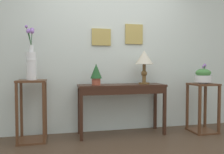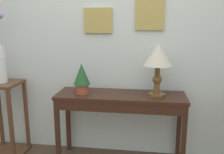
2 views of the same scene
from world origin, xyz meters
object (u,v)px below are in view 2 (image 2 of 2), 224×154
table_lamp (158,58)px  potted_plant_on_console (82,77)px  console_table (120,104)px  pedestal_stand_left (5,119)px

table_lamp → potted_plant_on_console: bearing=-177.5°
table_lamp → potted_plant_on_console: 0.81m
console_table → table_lamp: bearing=3.8°
table_lamp → pedestal_stand_left: bearing=-179.1°
table_lamp → console_table: bearing=-176.2°
table_lamp → pedestal_stand_left: size_ratio=0.61×
console_table → table_lamp: table_lamp is taller
potted_plant_on_console → pedestal_stand_left: (-0.92, 0.01, -0.53)m
table_lamp → potted_plant_on_console: table_lamp is taller
pedestal_stand_left → potted_plant_on_console: bearing=-0.5°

